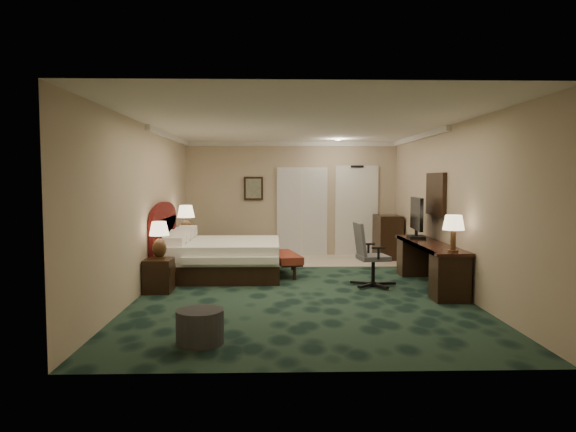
{
  "coord_description": "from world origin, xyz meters",
  "views": [
    {
      "loc": [
        -0.4,
        -8.43,
        1.79
      ],
      "look_at": [
        -0.17,
        0.6,
        1.16
      ],
      "focal_mm": 32.0,
      "sensor_mm": 36.0,
      "label": 1
    }
  ],
  "objects_px": {
    "lamp_near": "(159,240)",
    "desk_chair": "(373,255)",
    "ottoman": "(200,327)",
    "desk": "(429,265)",
    "lamp_far": "(186,221)",
    "bed_bench": "(285,264)",
    "nightstand_near": "(159,275)",
    "bed": "(224,258)",
    "nightstand_far": "(187,252)",
    "minibar": "(388,237)",
    "tv": "(417,218)"
  },
  "relations": [
    {
      "from": "nightstand_near",
      "to": "nightstand_far",
      "type": "distance_m",
      "value": 2.46
    },
    {
      "from": "bed_bench",
      "to": "ottoman",
      "type": "distance_m",
      "value": 4.21
    },
    {
      "from": "lamp_near",
      "to": "lamp_far",
      "type": "xyz_separation_m",
      "value": [
        0.01,
        2.44,
        0.1
      ]
    },
    {
      "from": "bed",
      "to": "nightstand_far",
      "type": "xyz_separation_m",
      "value": [
        -0.88,
        1.09,
        -0.03
      ]
    },
    {
      "from": "ottoman",
      "to": "desk",
      "type": "height_order",
      "value": "desk"
    },
    {
      "from": "ottoman",
      "to": "desk_chair",
      "type": "relative_size",
      "value": 0.48
    },
    {
      "from": "nightstand_near",
      "to": "minibar",
      "type": "height_order",
      "value": "minibar"
    },
    {
      "from": "lamp_near",
      "to": "bed_bench",
      "type": "distance_m",
      "value": 2.56
    },
    {
      "from": "nightstand_far",
      "to": "lamp_near",
      "type": "xyz_separation_m",
      "value": [
        -0.02,
        -2.41,
        0.53
      ]
    },
    {
      "from": "desk_chair",
      "to": "nightstand_far",
      "type": "bearing_deg",
      "value": 140.49
    },
    {
      "from": "bed_bench",
      "to": "minibar",
      "type": "distance_m",
      "value": 3.12
    },
    {
      "from": "lamp_near",
      "to": "desk_chair",
      "type": "bearing_deg",
      "value": 4.42
    },
    {
      "from": "bed",
      "to": "lamp_far",
      "type": "distance_m",
      "value": 1.56
    },
    {
      "from": "nightstand_far",
      "to": "bed_bench",
      "type": "bearing_deg",
      "value": -26.44
    },
    {
      "from": "nightstand_near",
      "to": "bed_bench",
      "type": "distance_m",
      "value": 2.52
    },
    {
      "from": "bed",
      "to": "desk_chair",
      "type": "height_order",
      "value": "desk_chair"
    },
    {
      "from": "lamp_far",
      "to": "minibar",
      "type": "height_order",
      "value": "lamp_far"
    },
    {
      "from": "bed",
      "to": "minibar",
      "type": "distance_m",
      "value": 4.11
    },
    {
      "from": "ottoman",
      "to": "minibar",
      "type": "distance_m",
      "value": 6.97
    },
    {
      "from": "nightstand_far",
      "to": "ottoman",
      "type": "xyz_separation_m",
      "value": [
        1.02,
        -5.1,
        -0.11
      ]
    },
    {
      "from": "bed",
      "to": "nightstand_near",
      "type": "bearing_deg",
      "value": -123.49
    },
    {
      "from": "lamp_near",
      "to": "desk",
      "type": "height_order",
      "value": "lamp_near"
    },
    {
      "from": "lamp_near",
      "to": "minibar",
      "type": "bearing_deg",
      "value": 37.22
    },
    {
      "from": "bed_bench",
      "to": "desk_chair",
      "type": "relative_size",
      "value": 1.12
    },
    {
      "from": "bed",
      "to": "nightstand_near",
      "type": "xyz_separation_m",
      "value": [
        -0.91,
        -1.37,
        -0.06
      ]
    },
    {
      "from": "lamp_far",
      "to": "tv",
      "type": "height_order",
      "value": "tv"
    },
    {
      "from": "nightstand_far",
      "to": "bed_bench",
      "type": "xyz_separation_m",
      "value": [
        2.04,
        -1.01,
        -0.09
      ]
    },
    {
      "from": "desk",
      "to": "minibar",
      "type": "distance_m",
      "value": 3.12
    },
    {
      "from": "lamp_near",
      "to": "bed_bench",
      "type": "relative_size",
      "value": 0.49
    },
    {
      "from": "lamp_far",
      "to": "bed",
      "type": "bearing_deg",
      "value": -51.64
    },
    {
      "from": "lamp_far",
      "to": "bed_bench",
      "type": "xyz_separation_m",
      "value": [
        2.04,
        -1.05,
        -0.73
      ]
    },
    {
      "from": "desk_chair",
      "to": "lamp_near",
      "type": "bearing_deg",
      "value": 176.32
    },
    {
      "from": "lamp_near",
      "to": "desk_chair",
      "type": "height_order",
      "value": "lamp_near"
    },
    {
      "from": "nightstand_near",
      "to": "desk_chair",
      "type": "bearing_deg",
      "value": 5.27
    },
    {
      "from": "nightstand_near",
      "to": "minibar",
      "type": "bearing_deg",
      "value": 37.61
    },
    {
      "from": "lamp_near",
      "to": "lamp_far",
      "type": "relative_size",
      "value": 0.88
    },
    {
      "from": "lamp_near",
      "to": "ottoman",
      "type": "distance_m",
      "value": 2.95
    },
    {
      "from": "ottoman",
      "to": "minibar",
      "type": "height_order",
      "value": "minibar"
    },
    {
      "from": "lamp_near",
      "to": "nightstand_near",
      "type": "bearing_deg",
      "value": -97.24
    },
    {
      "from": "minibar",
      "to": "desk_chair",
      "type": "bearing_deg",
      "value": -106.67
    },
    {
      "from": "nightstand_far",
      "to": "desk_chair",
      "type": "height_order",
      "value": "desk_chair"
    },
    {
      "from": "nightstand_near",
      "to": "desk",
      "type": "bearing_deg",
      "value": 4.04
    },
    {
      "from": "minibar",
      "to": "bed_bench",
      "type": "bearing_deg",
      "value": -140.39
    },
    {
      "from": "desk",
      "to": "nightstand_far",
      "type": "bearing_deg",
      "value": 154.23
    },
    {
      "from": "bed",
      "to": "ottoman",
      "type": "xyz_separation_m",
      "value": [
        0.13,
        -4.01,
        -0.14
      ]
    },
    {
      "from": "desk",
      "to": "desk_chair",
      "type": "height_order",
      "value": "desk_chair"
    },
    {
      "from": "nightstand_near",
      "to": "ottoman",
      "type": "distance_m",
      "value": 2.84
    },
    {
      "from": "bed",
      "to": "ottoman",
      "type": "bearing_deg",
      "value": -88.11
    },
    {
      "from": "tv",
      "to": "nightstand_far",
      "type": "bearing_deg",
      "value": 166.97
    },
    {
      "from": "lamp_far",
      "to": "ottoman",
      "type": "xyz_separation_m",
      "value": [
        1.02,
        -5.13,
        -0.75
      ]
    }
  ]
}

